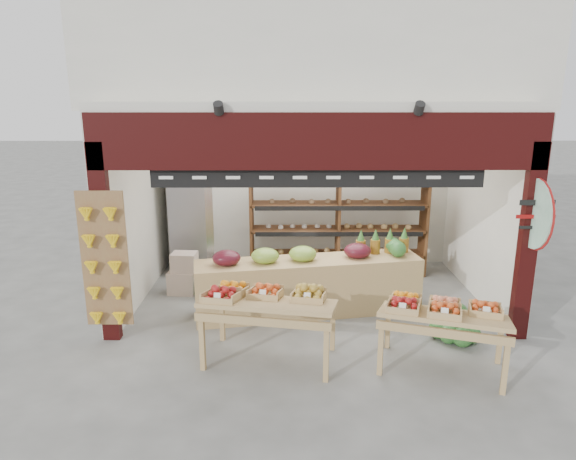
# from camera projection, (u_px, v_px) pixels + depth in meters

# --- Properties ---
(ground) EXTENTS (60.00, 60.00, 0.00)m
(ground) POSITION_uv_depth(u_px,v_px,m) (311.00, 307.00, 8.01)
(ground) COLOR #62615D
(ground) RESTS_ON ground
(shop_structure) EXTENTS (6.36, 5.12, 5.40)m
(shop_structure) POSITION_uv_depth(u_px,v_px,m) (309.00, 50.00, 8.57)
(shop_structure) COLOR beige
(shop_structure) RESTS_ON ground
(banana_board) EXTENTS (0.60, 0.15, 1.80)m
(banana_board) POSITION_uv_depth(u_px,v_px,m) (104.00, 263.00, 6.57)
(banana_board) COLOR olive
(banana_board) RESTS_ON ground
(gift_sign) EXTENTS (0.04, 0.93, 0.92)m
(gift_sign) POSITION_uv_depth(u_px,v_px,m) (535.00, 214.00, 6.47)
(gift_sign) COLOR #ADDAC4
(gift_sign) RESTS_ON ground
(back_shelving) EXTENTS (3.18, 0.52, 1.95)m
(back_shelving) POSITION_uv_depth(u_px,v_px,m) (338.00, 208.00, 9.23)
(back_shelving) COLOR brown
(back_shelving) RESTS_ON ground
(refrigerator) EXTENTS (0.91, 0.91, 1.99)m
(refrigerator) POSITION_uv_depth(u_px,v_px,m) (191.00, 218.00, 9.50)
(refrigerator) COLOR silver
(refrigerator) RESTS_ON ground
(cardboard_stack) EXTENTS (1.01, 0.74, 0.70)m
(cardboard_stack) POSITION_uv_depth(u_px,v_px,m) (198.00, 278.00, 8.52)
(cardboard_stack) COLOR beige
(cardboard_stack) RESTS_ON ground
(mid_counter) EXTENTS (3.42, 1.23, 1.06)m
(mid_counter) POSITION_uv_depth(u_px,v_px,m) (308.00, 284.00, 7.68)
(mid_counter) COLOR tan
(mid_counter) RESTS_ON ground
(display_table_left) EXTENTS (1.73, 1.17, 1.02)m
(display_table_left) POSITION_uv_depth(u_px,v_px,m) (262.00, 299.00, 6.30)
(display_table_left) COLOR tan
(display_table_left) RESTS_ON ground
(display_table_right) EXTENTS (1.65, 1.24, 0.96)m
(display_table_right) POSITION_uv_depth(u_px,v_px,m) (439.00, 311.00, 6.05)
(display_table_right) COLOR tan
(display_table_right) RESTS_ON ground
(watermelon_pile) EXTENTS (0.65, 0.67, 0.51)m
(watermelon_pile) POSITION_uv_depth(u_px,v_px,m) (453.00, 325.00, 6.91)
(watermelon_pile) COLOR #1C5422
(watermelon_pile) RESTS_ON ground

